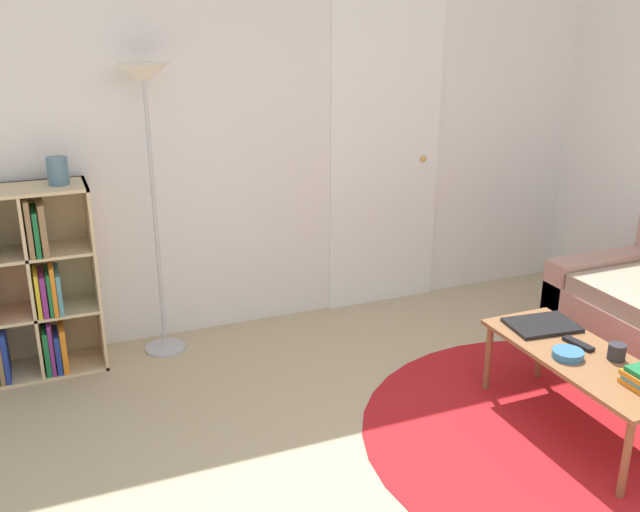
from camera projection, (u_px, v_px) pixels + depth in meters
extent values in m
cube|color=silver|center=(269.00, 124.00, 4.44)|extent=(7.61, 0.05, 2.60)
cube|color=white|center=(385.00, 155.00, 4.78)|extent=(0.80, 0.02, 2.10)
sphere|color=tan|center=(423.00, 159.00, 4.87)|extent=(0.04, 0.04, 0.04)
cylinder|color=#B2191E|center=(574.00, 435.00, 3.51)|extent=(2.09, 2.09, 0.01)
cube|color=beige|center=(95.00, 274.00, 4.09)|extent=(0.02, 0.34, 1.08)
cube|color=beige|center=(12.00, 373.00, 4.09)|extent=(1.05, 0.34, 0.02)
cube|color=beige|center=(31.00, 283.00, 3.97)|extent=(0.02, 0.32, 1.05)
cube|color=beige|center=(2.00, 316.00, 3.97)|extent=(1.01, 0.32, 0.02)
cube|color=olive|center=(0.00, 358.00, 3.97)|extent=(0.02, 0.19, 0.26)
cube|color=navy|center=(6.00, 353.00, 3.99)|extent=(0.03, 0.22, 0.30)
cube|color=#196B38|center=(46.00, 349.00, 4.07)|extent=(0.03, 0.22, 0.26)
cube|color=#7F287A|center=(51.00, 344.00, 4.08)|extent=(0.02, 0.24, 0.31)
cube|color=navy|center=(58.00, 350.00, 4.08)|extent=(0.03, 0.20, 0.24)
cube|color=orange|center=(63.00, 346.00, 4.10)|extent=(0.03, 0.22, 0.27)
cube|color=gold|center=(38.00, 292.00, 3.94)|extent=(0.02, 0.21, 0.25)
cube|color=#7F287A|center=(43.00, 292.00, 3.96)|extent=(0.03, 0.21, 0.24)
cube|color=#196B38|center=(49.00, 291.00, 3.96)|extent=(0.02, 0.20, 0.25)
cube|color=orange|center=(53.00, 287.00, 3.97)|extent=(0.02, 0.21, 0.28)
cube|color=teal|center=(59.00, 289.00, 4.00)|extent=(0.02, 0.25, 0.24)
cube|color=olive|center=(29.00, 227.00, 3.82)|extent=(0.03, 0.21, 0.31)
cube|color=#196B38|center=(36.00, 231.00, 3.85)|extent=(0.03, 0.24, 0.25)
cube|color=olive|center=(43.00, 226.00, 3.87)|extent=(0.03, 0.26, 0.29)
cylinder|color=#B7B7BC|center=(166.00, 348.00, 4.39)|extent=(0.25, 0.25, 0.01)
cylinder|color=#B7B7BC|center=(155.00, 216.00, 4.11)|extent=(0.02, 0.02, 1.61)
cone|color=white|center=(144.00, 73.00, 3.84)|extent=(0.30, 0.30, 0.10)
cube|color=tan|center=(605.00, 295.00, 4.50)|extent=(0.87, 0.16, 0.55)
cube|color=brown|center=(582.00, 357.00, 3.44)|extent=(0.43, 1.07, 0.02)
cylinder|color=brown|center=(626.00, 459.00, 3.01)|extent=(0.04, 0.04, 0.39)
cylinder|color=brown|center=(488.00, 357.00, 3.87)|extent=(0.04, 0.04, 0.39)
cylinder|color=brown|center=(541.00, 346.00, 4.00)|extent=(0.04, 0.04, 0.39)
cube|color=black|center=(542.00, 325.00, 3.73)|extent=(0.37, 0.29, 0.02)
cylinder|color=teal|center=(568.00, 354.00, 3.40)|extent=(0.15, 0.15, 0.04)
cylinder|color=#28282D|center=(617.00, 352.00, 3.38)|extent=(0.08, 0.08, 0.08)
cube|color=black|center=(578.00, 344.00, 3.53)|extent=(0.07, 0.17, 0.02)
cylinder|color=slate|center=(58.00, 171.00, 3.84)|extent=(0.11, 0.11, 0.15)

